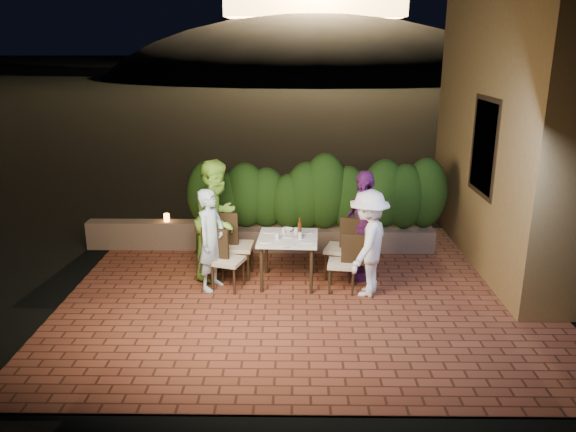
{
  "coord_description": "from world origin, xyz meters",
  "views": [
    {
      "loc": [
        -0.17,
        -7.25,
        3.52
      ],
      "look_at": [
        -0.27,
        0.85,
        1.05
      ],
      "focal_mm": 35.0,
      "sensor_mm": 36.0,
      "label": 1
    }
  ],
  "objects_px": {
    "diner_blue": "(211,240)",
    "chair_left_front": "(228,259)",
    "chair_right_front": "(342,262)",
    "diner_purple": "(364,225)",
    "diner_green": "(217,219)",
    "parapet_lamp": "(167,218)",
    "bowl": "(287,230)",
    "chair_right_back": "(341,247)",
    "chair_left_back": "(237,245)",
    "dining_table": "(288,260)",
    "beer_bottle": "(300,227)",
    "diner_white": "(368,243)"
  },
  "relations": [
    {
      "from": "bowl",
      "to": "diner_purple",
      "type": "xyz_separation_m",
      "value": [
        1.18,
        -0.0,
        0.09
      ]
    },
    {
      "from": "bowl",
      "to": "chair_right_front",
      "type": "relative_size",
      "value": 0.21
    },
    {
      "from": "chair_left_front",
      "to": "bowl",
      "type": "bearing_deg",
      "value": 46.05
    },
    {
      "from": "bowl",
      "to": "diner_green",
      "type": "height_order",
      "value": "diner_green"
    },
    {
      "from": "chair_left_back",
      "to": "diner_blue",
      "type": "bearing_deg",
      "value": -121.14
    },
    {
      "from": "diner_green",
      "to": "parapet_lamp",
      "type": "distance_m",
      "value": 1.69
    },
    {
      "from": "chair_left_front",
      "to": "parapet_lamp",
      "type": "height_order",
      "value": "chair_left_front"
    },
    {
      "from": "bowl",
      "to": "diner_green",
      "type": "distance_m",
      "value": 1.1
    },
    {
      "from": "chair_right_front",
      "to": "diner_purple",
      "type": "height_order",
      "value": "diner_purple"
    },
    {
      "from": "bowl",
      "to": "diner_blue",
      "type": "distance_m",
      "value": 1.21
    },
    {
      "from": "beer_bottle",
      "to": "chair_right_back",
      "type": "distance_m",
      "value": 0.79
    },
    {
      "from": "dining_table",
      "to": "chair_left_back",
      "type": "height_order",
      "value": "chair_left_back"
    },
    {
      "from": "beer_bottle",
      "to": "diner_purple",
      "type": "height_order",
      "value": "diner_purple"
    },
    {
      "from": "chair_right_back",
      "to": "parapet_lamp",
      "type": "bearing_deg",
      "value": -6.38
    },
    {
      "from": "dining_table",
      "to": "chair_right_back",
      "type": "xyz_separation_m",
      "value": [
        0.83,
        0.23,
        0.12
      ]
    },
    {
      "from": "chair_right_back",
      "to": "diner_white",
      "type": "distance_m",
      "value": 0.75
    },
    {
      "from": "beer_bottle",
      "to": "diner_white",
      "type": "bearing_deg",
      "value": -21.41
    },
    {
      "from": "chair_left_back",
      "to": "chair_right_front",
      "type": "relative_size",
      "value": 1.17
    },
    {
      "from": "diner_blue",
      "to": "chair_left_front",
      "type": "bearing_deg",
      "value": -69.8
    },
    {
      "from": "chair_right_front",
      "to": "chair_right_back",
      "type": "xyz_separation_m",
      "value": [
        0.02,
        0.5,
        0.05
      ]
    },
    {
      "from": "chair_left_front",
      "to": "chair_right_back",
      "type": "height_order",
      "value": "chair_right_back"
    },
    {
      "from": "chair_right_front",
      "to": "chair_right_back",
      "type": "bearing_deg",
      "value": -84.59
    },
    {
      "from": "chair_right_back",
      "to": "diner_purple",
      "type": "xyz_separation_m",
      "value": [
        0.34,
        0.03,
        0.36
      ]
    },
    {
      "from": "dining_table",
      "to": "chair_right_front",
      "type": "xyz_separation_m",
      "value": [
        0.81,
        -0.27,
        0.07
      ]
    },
    {
      "from": "chair_right_front",
      "to": "parapet_lamp",
      "type": "bearing_deg",
      "value": -23.63
    },
    {
      "from": "chair_left_back",
      "to": "chair_right_back",
      "type": "bearing_deg",
      "value": 2.77
    },
    {
      "from": "diner_blue",
      "to": "diner_green",
      "type": "distance_m",
      "value": 0.54
    },
    {
      "from": "chair_right_front",
      "to": "beer_bottle",
      "type": "bearing_deg",
      "value": -16.34
    },
    {
      "from": "diner_green",
      "to": "diner_purple",
      "type": "xyz_separation_m",
      "value": [
        2.27,
        -0.05,
        -0.07
      ]
    },
    {
      "from": "chair_left_back",
      "to": "parapet_lamp",
      "type": "xyz_separation_m",
      "value": [
        -1.39,
        1.28,
        0.05
      ]
    },
    {
      "from": "dining_table",
      "to": "chair_right_front",
      "type": "height_order",
      "value": "chair_right_front"
    },
    {
      "from": "bowl",
      "to": "diner_green",
      "type": "xyz_separation_m",
      "value": [
        -1.08,
        0.05,
        0.16
      ]
    },
    {
      "from": "diner_green",
      "to": "bowl",
      "type": "bearing_deg",
      "value": -68.26
    },
    {
      "from": "chair_left_back",
      "to": "diner_green",
      "type": "height_order",
      "value": "diner_green"
    },
    {
      "from": "diner_blue",
      "to": "diner_white",
      "type": "height_order",
      "value": "diner_white"
    },
    {
      "from": "diner_green",
      "to": "chair_left_back",
      "type": "bearing_deg",
      "value": -73.26
    },
    {
      "from": "dining_table",
      "to": "chair_right_front",
      "type": "distance_m",
      "value": 0.85
    },
    {
      "from": "chair_right_front",
      "to": "diner_white",
      "type": "height_order",
      "value": "diner_white"
    },
    {
      "from": "dining_table",
      "to": "diner_blue",
      "type": "distance_m",
      "value": 1.22
    },
    {
      "from": "beer_bottle",
      "to": "chair_left_front",
      "type": "height_order",
      "value": "beer_bottle"
    },
    {
      "from": "dining_table",
      "to": "diner_blue",
      "type": "xyz_separation_m",
      "value": [
        -1.14,
        -0.2,
        0.4
      ]
    },
    {
      "from": "chair_left_front",
      "to": "chair_right_back",
      "type": "xyz_separation_m",
      "value": [
        1.72,
        0.45,
        0.03
      ]
    },
    {
      "from": "parapet_lamp",
      "to": "beer_bottle",
      "type": "bearing_deg",
      "value": -32.98
    },
    {
      "from": "chair_right_front",
      "to": "parapet_lamp",
      "type": "xyz_separation_m",
      "value": [
        -3.0,
        1.82,
        0.12
      ]
    },
    {
      "from": "bowl",
      "to": "diner_blue",
      "type": "xyz_separation_m",
      "value": [
        -1.12,
        -0.46,
        -0.0
      ]
    },
    {
      "from": "bowl",
      "to": "chair_right_back",
      "type": "height_order",
      "value": "chair_right_back"
    },
    {
      "from": "dining_table",
      "to": "parapet_lamp",
      "type": "xyz_separation_m",
      "value": [
        -2.19,
        1.55,
        0.2
      ]
    },
    {
      "from": "chair_right_front",
      "to": "diner_purple",
      "type": "distance_m",
      "value": 0.76
    },
    {
      "from": "chair_right_front",
      "to": "diner_white",
      "type": "relative_size",
      "value": 0.57
    },
    {
      "from": "chair_right_back",
      "to": "diner_blue",
      "type": "distance_m",
      "value": 2.03
    }
  ]
}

